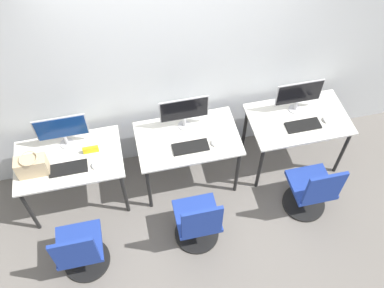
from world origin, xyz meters
name	(u,v)px	position (x,y,z in m)	size (l,w,h in m)	color
ground_plane	(195,201)	(0.00, 0.00, 0.00)	(20.00, 20.00, 0.00)	slate
wall_back	(178,63)	(0.00, 0.80, 1.40)	(12.00, 0.05, 2.80)	silver
desk_left	(70,164)	(-1.25, 0.34, 0.67)	(1.09, 0.68, 0.76)	silver
monitor_left	(62,129)	(-1.25, 0.53, 1.00)	(0.52, 0.14, 0.41)	#B2B2B7
keyboard_left	(68,168)	(-1.25, 0.21, 0.77)	(0.38, 0.15, 0.02)	black
mouse_left	(94,165)	(-0.99, 0.19, 0.78)	(0.06, 0.09, 0.03)	silver
office_chair_left	(81,252)	(-1.25, -0.51, 0.36)	(0.48, 0.48, 0.88)	black
desk_center	(188,143)	(0.00, 0.34, 0.67)	(1.09, 0.68, 0.76)	silver
monitor_center	(184,111)	(0.00, 0.51, 1.00)	(0.52, 0.14, 0.41)	#B2B2B7
keyboard_center	(191,147)	(0.00, 0.20, 0.77)	(0.38, 0.15, 0.02)	black
mouse_center	(214,143)	(0.25, 0.20, 0.78)	(0.06, 0.09, 0.03)	silver
office_chair_center	(198,223)	(-0.07, -0.46, 0.36)	(0.48, 0.48, 0.88)	black
desk_right	(298,124)	(1.25, 0.34, 0.67)	(1.09, 0.68, 0.76)	silver
monitor_right	(299,94)	(1.25, 0.47, 1.00)	(0.52, 0.14, 0.41)	#B2B2B7
keyboard_right	(303,125)	(1.25, 0.23, 0.77)	(0.38, 0.15, 0.02)	black
mouse_right	(326,120)	(1.51, 0.24, 0.78)	(0.06, 0.09, 0.03)	silver
office_chair_right	(312,191)	(1.21, -0.36, 0.36)	(0.48, 0.48, 0.88)	black
handbag	(32,166)	(-1.57, 0.24, 0.87)	(0.30, 0.18, 0.25)	tan
placard_left	(91,150)	(-1.01, 0.37, 0.80)	(0.16, 0.03, 0.08)	yellow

